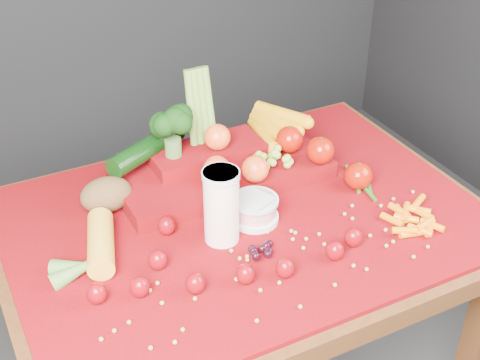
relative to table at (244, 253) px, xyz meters
name	(u,v)px	position (x,y,z in m)	size (l,w,h in m)	color
table	(244,253)	(0.00, 0.00, 0.00)	(1.10, 0.80, 0.75)	#3A1C0D
red_cloth	(244,218)	(0.00, 0.00, 0.10)	(1.05, 0.75, 0.01)	#66030E
milk_glass	(221,204)	(-0.08, -0.05, 0.20)	(0.08, 0.08, 0.17)	white
yogurt_bowl	(255,209)	(0.02, -0.02, 0.14)	(0.11, 0.11, 0.06)	silver
strawberry_scatter	(209,262)	(-0.15, -0.14, 0.13)	(0.58, 0.28, 0.05)	maroon
dark_grape_cluster	(262,251)	(-0.03, -0.14, 0.12)	(0.06, 0.05, 0.03)	black
soybean_scatter	(288,266)	(0.00, -0.20, 0.11)	(0.84, 0.24, 0.01)	#AF8F4B
corn_ear	(89,259)	(-0.36, -0.01, 0.13)	(0.22, 0.26, 0.06)	gold
potato	(106,195)	(-0.27, 0.17, 0.15)	(0.12, 0.09, 0.08)	#523820
baby_carrot_pile	(413,219)	(0.32, -0.20, 0.12)	(0.17, 0.17, 0.03)	orange
green_bean_pile	(362,182)	(0.32, -0.01, 0.11)	(0.14, 0.12, 0.01)	#225F15
produce_mound	(228,159)	(0.04, 0.16, 0.16)	(0.59, 0.37, 0.27)	#66030E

